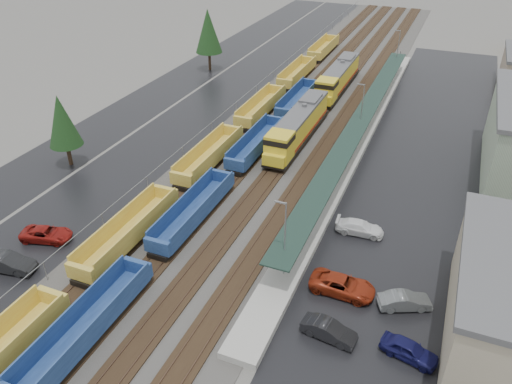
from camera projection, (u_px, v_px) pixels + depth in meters
ballast_strip at (312, 105)px, 78.28m from camera, size 20.00×160.00×0.08m
trackbed at (312, 105)px, 78.22m from camera, size 14.60×160.00×0.22m
west_parking_lot at (226, 93)px, 83.16m from camera, size 10.00×160.00×0.02m
west_road at (174, 85)px, 86.40m from camera, size 9.00×160.00×0.02m
east_commuter_lot at (431, 153)px, 64.26m from camera, size 16.00×100.00×0.02m
station_platform at (359, 136)px, 66.97m from camera, size 3.00×80.00×8.00m
chainlink_fence at (253, 91)px, 79.31m from camera, size 0.08×160.04×2.02m
tree_west_near at (62, 121)px, 58.75m from camera, size 3.96×3.96×9.00m
tree_west_far at (208, 31)px, 89.91m from camera, size 4.84×4.84×11.00m
locomotive_lead at (297, 127)px, 65.59m from camera, size 3.00×19.75×4.47m
locomotive_trail at (338, 78)px, 82.14m from camera, size 3.00×19.75×4.47m
well_string_yellow at (210, 156)px, 61.04m from camera, size 2.79×116.84×2.47m
well_string_blue at (194, 211)px, 50.76m from camera, size 2.65×81.85×2.35m
parked_car_west_b at (8, 263)px, 44.36m from camera, size 2.49×5.12×1.62m
parked_car_west_c at (46, 234)px, 48.25m from camera, size 3.49×5.32×1.36m
parked_car_east_a at (329, 331)px, 37.74m from camera, size 2.03×4.45×1.42m
parked_car_east_b at (342, 285)px, 41.92m from camera, size 2.66×5.58×1.54m
parked_car_east_c at (360, 228)px, 49.14m from camera, size 2.25×4.85×1.37m
parked_car_east_d at (409, 350)px, 36.14m from camera, size 2.58×4.46×1.43m
parked_car_east_e at (405, 301)px, 40.41m from camera, size 3.15×4.52×1.41m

